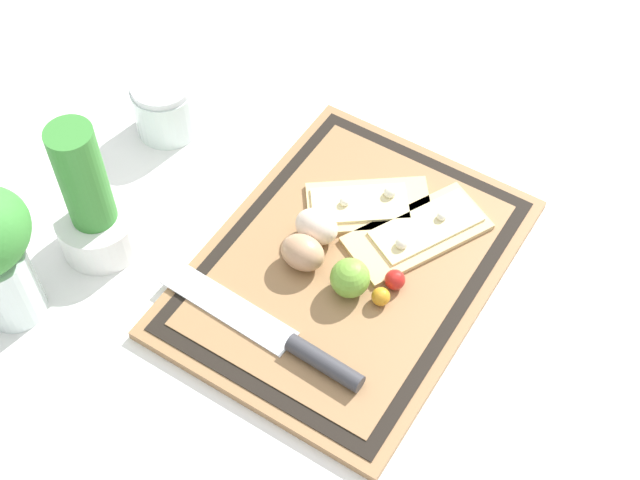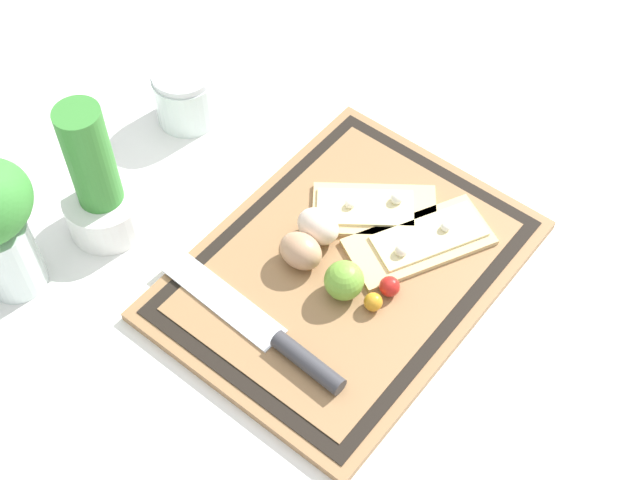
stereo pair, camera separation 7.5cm
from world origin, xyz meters
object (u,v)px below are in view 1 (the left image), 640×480
lime (350,278)px  sauce_jar (166,109)px  egg_pink (317,227)px  knife (293,344)px  herb_pot (92,209)px  cherry_tomato_yellow (381,297)px  cherry_tomato_red (393,282)px  pizza_slice_near (419,231)px  egg_brown (303,253)px  pizza_slice_far (367,205)px

lime → sauce_jar: bearing=73.4°
sauce_jar → egg_pink: bearing=-102.3°
knife → herb_pot: 0.31m
knife → cherry_tomato_yellow: cherry_tomato_yellow is taller
egg_pink → cherry_tomato_red: size_ratio=2.23×
knife → egg_pink: (0.15, 0.06, 0.01)m
pizza_slice_near → egg_brown: size_ratio=3.52×
pizza_slice_near → pizza_slice_far: 0.08m
knife → egg_brown: egg_brown is taller
cherry_tomato_red → cherry_tomato_yellow: bearing=173.9°
egg_brown → egg_pink: size_ratio=1.00×
pizza_slice_far → sauce_jar: (-0.01, 0.32, 0.02)m
egg_pink → cherry_tomato_yellow: egg_pink is taller
herb_pot → sauce_jar: 0.22m
cherry_tomato_red → herb_pot: size_ratio=0.12×
pizza_slice_far → cherry_tomato_yellow: same height
lime → cherry_tomato_yellow: 0.04m
pizza_slice_far → cherry_tomato_yellow: bearing=-143.3°
sauce_jar → cherry_tomato_red: bearing=-101.0°
cherry_tomato_red → sauce_jar: size_ratio=0.29×
lime → herb_pot: size_ratio=0.24×
pizza_slice_far → egg_brown: (-0.12, 0.02, 0.02)m
pizza_slice_far → cherry_tomato_red: bearing=-135.8°
egg_brown → herb_pot: bearing=112.9°
lime → cherry_tomato_red: bearing=-56.2°
egg_brown → sauce_jar: (0.11, 0.30, -0.00)m
pizza_slice_near → herb_pot: size_ratio=0.97×
pizza_slice_near → egg_pink: bearing=124.5°
egg_brown → knife: bearing=-152.6°
egg_brown → lime: (-0.00, -0.07, 0.00)m
pizza_slice_near → pizza_slice_far: (0.00, 0.08, 0.00)m
cherry_tomato_yellow → lime: bearing=95.9°
egg_pink → herb_pot: 0.28m
egg_pink → lime: lime is taller
pizza_slice_far → lime: 0.13m
knife → cherry_tomato_red: (0.14, -0.06, 0.01)m
lime → cherry_tomato_red: 0.05m
egg_brown → egg_pink: 0.04m
lime → egg_pink: bearing=59.1°
knife → egg_brown: bearing=27.4°
cherry_tomato_yellow → knife: bearing=153.6°
knife → lime: 0.11m
cherry_tomato_yellow → sauce_jar: (0.11, 0.41, 0.01)m
lime → herb_pot: bearing=107.7°
egg_pink → cherry_tomato_yellow: size_ratio=2.47×
pizza_slice_near → pizza_slice_far: same height
pizza_slice_far → knife: pizza_slice_far is taller
pizza_slice_far → cherry_tomato_red: (-0.09, -0.09, 0.01)m
pizza_slice_near → egg_brown: bearing=139.4°
egg_pink → knife: bearing=-157.3°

